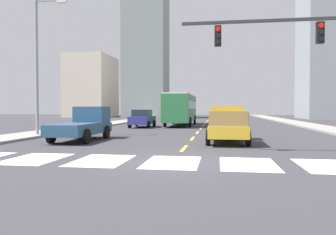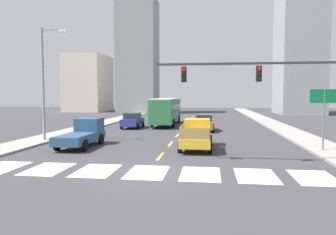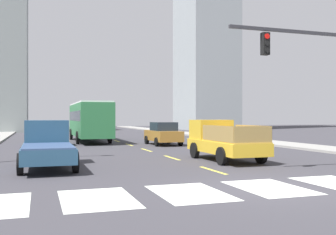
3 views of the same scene
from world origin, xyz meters
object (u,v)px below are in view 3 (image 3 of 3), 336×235
at_px(pickup_dark, 47,145).
at_px(sedan_near_left, 163,134).
at_px(pickup_stakebed, 222,141).
at_px(city_bus, 89,119).
at_px(sedan_far, 50,134).

distance_m(pickup_dark, sedan_near_left, 13.96).
relative_size(pickup_stakebed, city_bus, 0.48).
bearing_deg(pickup_dark, sedan_far, 87.06).
bearing_deg(city_bus, sedan_far, -129.72).
xyz_separation_m(pickup_stakebed, sedan_near_left, (0.37, 10.71, -0.08)).
distance_m(pickup_stakebed, pickup_dark, 8.24).
bearing_deg(pickup_dark, city_bus, 76.52).
distance_m(pickup_stakebed, sedan_near_left, 10.72).
xyz_separation_m(pickup_stakebed, sedan_far, (-7.75, 12.58, -0.08)).
xyz_separation_m(city_bus, sedan_near_left, (4.81, -5.82, -1.09)).
bearing_deg(sedan_far, sedan_near_left, -13.54).
height_order(pickup_dark, sedan_far, pickup_dark).
xyz_separation_m(pickup_dark, city_bus, (3.79, 16.81, 1.03)).
bearing_deg(pickup_stakebed, sedan_near_left, 88.87).
bearing_deg(city_bus, pickup_dark, -102.48).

